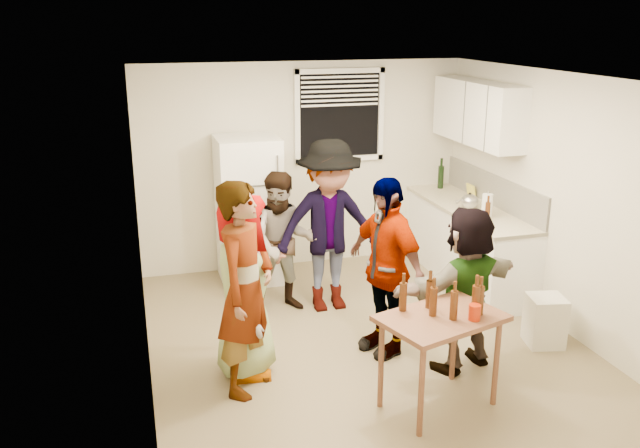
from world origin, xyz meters
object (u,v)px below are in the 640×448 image
object	(u,v)px
refrigerator	(249,210)
guest_grey	(247,372)
guest_stripe	(249,387)
guest_black	(383,349)
wine_bottle	(440,188)
beer_bottle_table	(475,315)
guest_back_left	(284,309)
blue_cup	(480,223)
serving_table	(436,405)
trash_bin	(545,320)
red_cup	(474,320)
kettle	(469,208)
beer_bottle_counter	(487,221)
guest_orange	(461,365)
guest_back_right	(329,307)

from	to	relation	value
refrigerator	guest_grey	xyz separation A→B (m)	(-0.43, -2.19, -0.85)
guest_stripe	guest_black	bearing A→B (deg)	-40.96
wine_bottle	guest_stripe	world-z (taller)	wine_bottle
beer_bottle_table	guest_back_left	world-z (taller)	beer_bottle_table
blue_cup	serving_table	distance (m)	2.39
trash_bin	guest_black	world-z (taller)	trash_bin
wine_bottle	red_cup	distance (m)	3.69
wine_bottle	trash_bin	distance (m)	2.68
guest_grey	red_cup	bearing A→B (deg)	-115.19
kettle	red_cup	xyz separation A→B (m)	(-1.25, -2.47, -0.11)
red_cup	guest_black	xyz separation A→B (m)	(-0.28, 1.14, -0.79)
beer_bottle_counter	blue_cup	xyz separation A→B (m)	(-0.11, -0.05, -0.00)
guest_black	guest_orange	world-z (taller)	guest_orange
wine_bottle	guest_back_right	bearing A→B (deg)	-146.49
beer_bottle_counter	kettle	bearing A→B (deg)	84.23
beer_bottle_table	guest_back_right	xyz separation A→B (m)	(-0.54, 2.14, -0.79)
guest_grey	guest_stripe	world-z (taller)	guest_grey
wine_bottle	trash_bin	xyz separation A→B (m)	(-0.12, -2.60, -0.65)
guest_stripe	guest_black	size ratio (longest dim) A/B	1.08
blue_cup	beer_bottle_table	distance (m)	2.13
refrigerator	guest_back_right	xyz separation A→B (m)	(0.66, -1.06, -0.85)
refrigerator	beer_bottle_counter	world-z (taller)	refrigerator
blue_cup	guest_grey	size ratio (longest dim) A/B	0.08
beer_bottle_counter	refrigerator	bearing A→B (deg)	151.04
beer_bottle_counter	beer_bottle_table	world-z (taller)	beer_bottle_counter
beer_bottle_table	beer_bottle_counter	bearing A→B (deg)	58.72
kettle	serving_table	xyz separation A→B (m)	(-1.45, -2.33, -0.90)
kettle	wine_bottle	world-z (taller)	wine_bottle
guest_black	trash_bin	bearing A→B (deg)	60.13
trash_bin	guest_back_right	distance (m)	2.22
guest_stripe	wine_bottle	bearing A→B (deg)	-13.40
beer_bottle_table	guest_back_right	world-z (taller)	beer_bottle_table
wine_bottle	kettle	bearing A→B (deg)	-95.92
refrigerator	blue_cup	xyz separation A→B (m)	(2.24, -1.35, 0.05)
beer_bottle_table	guest_back_left	size ratio (longest dim) A/B	0.16
blue_cup	trash_bin	distance (m)	1.28
trash_bin	serving_table	distance (m)	1.62
serving_table	refrigerator	bearing A→B (deg)	106.76
kettle	blue_cup	size ratio (longest dim) A/B	1.83
guest_grey	guest_orange	xyz separation A→B (m)	(1.87, -0.41, 0.00)
blue_cup	guest_stripe	world-z (taller)	blue_cup
red_cup	guest_back_left	xyz separation A→B (m)	(-0.97, 2.30, -0.79)
blue_cup	guest_back_right	distance (m)	1.84
blue_cup	beer_bottle_table	size ratio (longest dim) A/B	0.53
guest_back_left	guest_back_right	size ratio (longest dim) A/B	0.82
guest_back_left	kettle	bearing A→B (deg)	13.62
kettle	wine_bottle	xyz separation A→B (m)	(0.10, 0.96, 0.00)
red_cup	guest_orange	size ratio (longest dim) A/B	0.08
trash_bin	guest_stripe	world-z (taller)	trash_bin
wine_bottle	guest_stripe	distance (m)	4.05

